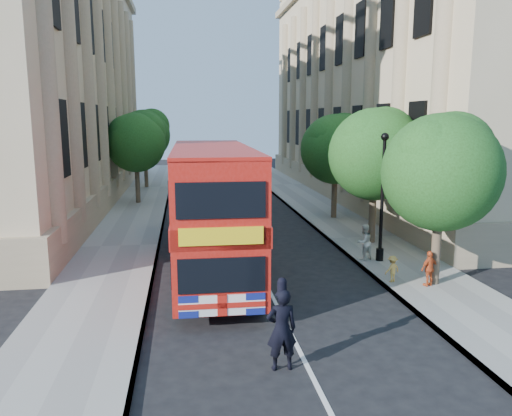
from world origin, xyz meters
name	(u,v)px	position (x,y,z in m)	size (l,w,h in m)	color
ground	(290,332)	(0.00, 0.00, 0.00)	(120.00, 120.00, 0.00)	black
pavement_right	(363,238)	(5.75, 10.00, 0.06)	(3.50, 80.00, 0.12)	gray
pavement_left	(121,247)	(-5.75, 10.00, 0.06)	(3.50, 80.00, 0.12)	gray
building_right	(404,76)	(13.80, 24.00, 9.00)	(12.00, 38.00, 18.00)	tan
building_left	(18,71)	(-13.80, 24.00, 9.00)	(12.00, 38.00, 18.00)	tan
tree_right_near	(442,166)	(5.84, 3.03, 4.25)	(4.00, 4.00, 6.08)	#473828
tree_right_mid	(376,149)	(5.84, 9.03, 4.45)	(4.20, 4.20, 6.37)	#473828
tree_right_far	(336,145)	(5.84, 15.03, 4.31)	(4.00, 4.00, 6.15)	#473828
tree_left_far	(136,139)	(-5.96, 22.03, 4.44)	(4.00, 4.00, 6.30)	#473828
tree_left_back	(145,132)	(-5.96, 30.03, 4.71)	(4.20, 4.20, 6.65)	#473828
lamp_post	(382,203)	(5.00, 6.00, 2.51)	(0.32, 0.32, 5.16)	black
double_decker_bus	(213,207)	(-1.80, 5.30, 2.62)	(2.86, 10.30, 4.74)	#AD140C
box_van	(205,206)	(-1.80, 12.69, 1.36)	(2.10, 4.89, 2.77)	black
police_constable	(282,329)	(-0.64, -2.00, 0.99)	(0.72, 0.48, 1.99)	black
woman_pedestrian	(364,242)	(4.40, 6.21, 0.86)	(0.72, 0.56, 1.47)	silver
child_a	(429,268)	(5.48, 2.77, 0.74)	(0.73, 0.30, 1.24)	#C74E23
child_b	(392,269)	(4.40, 3.37, 0.59)	(0.61, 0.35, 0.94)	#ECB850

